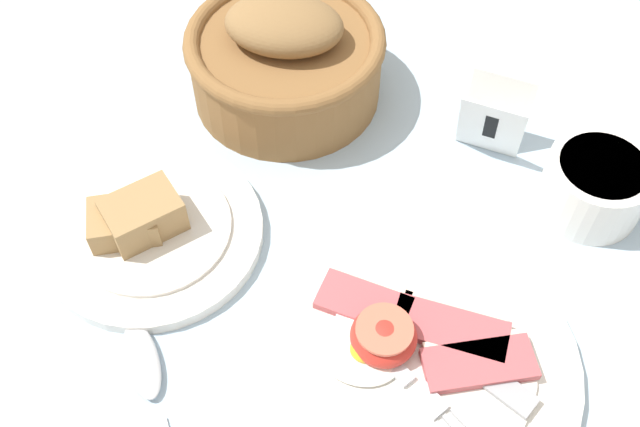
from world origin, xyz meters
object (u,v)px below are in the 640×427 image
object	(u,v)px
sugar_cup	(595,184)
number_card	(494,119)
teaspoon_by_saucer	(150,391)
breakfast_plate	(414,354)
bread_basket	(286,58)
bread_plate	(149,229)

from	to	relation	value
sugar_cup	number_card	bearing A→B (deg)	165.59
sugar_cup	teaspoon_by_saucer	distance (m)	0.41
breakfast_plate	bread_basket	size ratio (longest dim) A/B	1.33
bread_plate	sugar_cup	distance (m)	0.39
bread_basket	teaspoon_by_saucer	bearing A→B (deg)	-79.91
bread_plate	bread_basket	bearing A→B (deg)	83.76
number_card	teaspoon_by_saucer	bearing A→B (deg)	-116.83
breakfast_plate	sugar_cup	size ratio (longest dim) A/B	2.79
breakfast_plate	teaspoon_by_saucer	xyz separation A→B (m)	(-0.17, -0.12, -0.01)
sugar_cup	teaspoon_by_saucer	size ratio (longest dim) A/B	0.59
breakfast_plate	bread_plate	bearing A→B (deg)	178.74
breakfast_plate	teaspoon_by_saucer	bearing A→B (deg)	-145.47
teaspoon_by_saucer	bread_plate	bearing A→B (deg)	-13.51
number_card	teaspoon_by_saucer	size ratio (longest dim) A/B	0.47
bread_plate	teaspoon_by_saucer	distance (m)	0.15
bread_plate	number_card	size ratio (longest dim) A/B	2.62
breakfast_plate	bread_basket	bearing A→B (deg)	136.38
bread_plate	bread_basket	xyz separation A→B (m)	(0.02, 0.21, 0.03)
breakfast_plate	bread_plate	xyz separation A→B (m)	(-0.25, 0.01, 0.00)
number_card	bread_basket	bearing A→B (deg)	-178.26
bread_basket	breakfast_plate	bearing A→B (deg)	-43.62
breakfast_plate	number_card	bearing A→B (deg)	95.15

